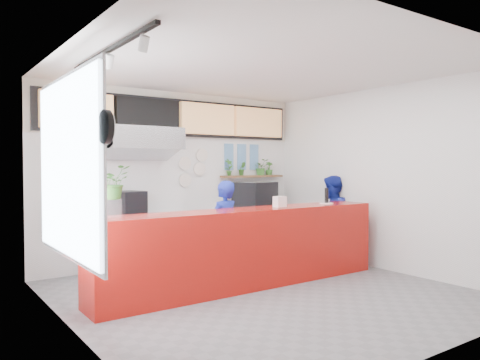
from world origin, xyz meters
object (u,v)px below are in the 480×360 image
espresso_machine (255,195)px  staff_right (332,218)px  service_counter (247,248)px  panini_oven (128,204)px  staff_center (224,231)px  pepper_mill (327,195)px

espresso_machine → staff_right: (0.85, -1.17, -0.38)m
service_counter → panini_oven: size_ratio=10.05×
service_counter → staff_right: staff_right is taller
espresso_machine → staff_center: (-1.57, -1.30, -0.40)m
espresso_machine → pepper_mill: espresso_machine is taller
service_counter → espresso_machine: 2.43m
espresso_machine → staff_center: bearing=-157.8°
staff_center → staff_right: 2.43m
staff_center → panini_oven: bearing=-68.3°
panini_oven → pepper_mill: pepper_mill is taller
staff_right → pepper_mill: staff_right is taller
espresso_machine → pepper_mill: size_ratio=3.21×
pepper_mill → staff_center: bearing=162.3°
staff_right → pepper_mill: size_ratio=6.38×
service_counter → espresso_machine: bearing=49.9°
service_counter → espresso_machine: (1.52, 1.80, 0.60)m
service_counter → staff_center: staff_center is taller
panini_oven → staff_center: size_ratio=0.30×
staff_center → pepper_mill: bearing=146.9°
pepper_mill → service_counter: bearing=179.5°
panini_oven → staff_right: bearing=-36.6°
staff_center → pepper_mill: (1.62, -0.52, 0.49)m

